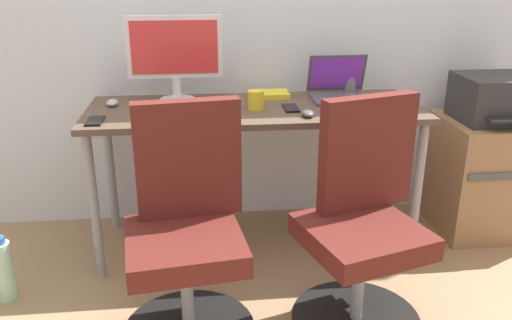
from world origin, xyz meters
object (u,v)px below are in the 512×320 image
object	(u,v)px
office_chair_right	(362,227)
coffee_mug	(256,100)
water_bottle_on_floor	(3,270)
printer	(495,98)
desktop_monitor	(175,52)
open_laptop	(340,88)
office_chair_left	(187,235)
side_cabinet	(482,175)

from	to	relation	value
office_chair_right	coffee_mug	bearing A→B (deg)	119.76
water_bottle_on_floor	coffee_mug	world-z (taller)	coffee_mug
office_chair_right	printer	bearing A→B (deg)	38.38
desktop_monitor	open_laptop	world-z (taller)	desktop_monitor
desktop_monitor	coffee_mug	world-z (taller)	desktop_monitor
office_chair_left	office_chair_right	bearing A→B (deg)	-0.18
side_cabinet	water_bottle_on_floor	distance (m)	2.50
office_chair_right	desktop_monitor	size ratio (longest dim) A/B	1.96
side_cabinet	printer	bearing A→B (deg)	-90.00
side_cabinet	coffee_mug	xyz separation A→B (m)	(-1.28, -0.08, 0.48)
printer	open_laptop	bearing A→B (deg)	173.50
office_chair_left	printer	world-z (taller)	office_chair_left
water_bottle_on_floor	coffee_mug	bearing A→B (deg)	17.21
side_cabinet	printer	size ratio (longest dim) A/B	1.60
side_cabinet	open_laptop	size ratio (longest dim) A/B	2.06
water_bottle_on_floor	open_laptop	distance (m)	1.84
water_bottle_on_floor	open_laptop	size ratio (longest dim) A/B	1.00
open_laptop	side_cabinet	bearing A→B (deg)	-6.44
printer	open_laptop	size ratio (longest dim) A/B	1.29
printer	desktop_monitor	size ratio (longest dim) A/B	0.83
side_cabinet	coffee_mug	distance (m)	1.37
water_bottle_on_floor	office_chair_left	bearing A→B (deg)	-18.48
office_chair_left	side_cabinet	bearing A→B (deg)	23.93
office_chair_right	open_laptop	world-z (taller)	open_laptop
desktop_monitor	side_cabinet	bearing A→B (deg)	-4.45
office_chair_left	printer	bearing A→B (deg)	23.90
side_cabinet	coffee_mug	world-z (taller)	coffee_mug
side_cabinet	open_laptop	world-z (taller)	open_laptop
side_cabinet	water_bottle_on_floor	xyz separation A→B (m)	(-2.45, -0.44, -0.17)
water_bottle_on_floor	coffee_mug	distance (m)	1.39
printer	office_chair_left	bearing A→B (deg)	-156.10
coffee_mug	side_cabinet	bearing A→B (deg)	3.47
side_cabinet	desktop_monitor	size ratio (longest dim) A/B	1.33
office_chair_right	printer	xyz separation A→B (m)	(0.91, 0.72, 0.33)
office_chair_left	printer	xyz separation A→B (m)	(1.62, 0.72, 0.33)
water_bottle_on_floor	printer	bearing A→B (deg)	10.18
printer	open_laptop	xyz separation A→B (m)	(-0.82, 0.09, 0.05)
office_chair_left	office_chair_right	xyz separation A→B (m)	(0.71, -0.00, 0.00)
office_chair_left	office_chair_right	world-z (taller)	same
side_cabinet	office_chair_left	bearing A→B (deg)	-156.07
office_chair_left	open_laptop	bearing A→B (deg)	45.22
printer	water_bottle_on_floor	xyz separation A→B (m)	(-2.45, -0.44, -0.61)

